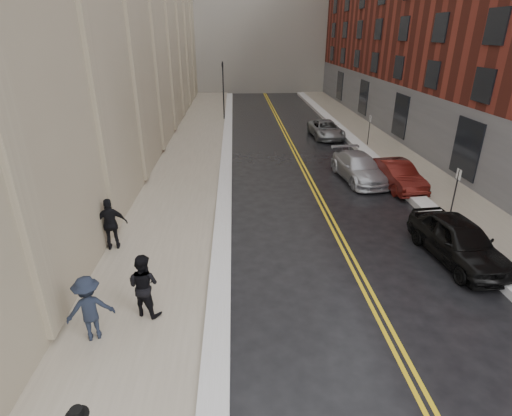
{
  "coord_description": "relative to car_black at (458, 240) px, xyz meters",
  "views": [
    {
      "loc": [
        -1.6,
        -7.67,
        7.54
      ],
      "look_at": [
        -0.89,
        5.79,
        1.6
      ],
      "focal_mm": 28.0,
      "sensor_mm": 36.0,
      "label": 1
    }
  ],
  "objects": [
    {
      "name": "ground",
      "position": [
        -6.25,
        -4.43,
        -0.77
      ],
      "size": [
        160.0,
        160.0,
        0.0
      ],
      "primitive_type": "plane",
      "color": "black",
      "rests_on": "ground"
    },
    {
      "name": "sidewalk_left",
      "position": [
        -10.75,
        11.57,
        -0.7
      ],
      "size": [
        4.0,
        64.0,
        0.15
      ],
      "primitive_type": "cube",
      "color": "gray",
      "rests_on": "ground"
    },
    {
      "name": "sidewalk_right",
      "position": [
        2.75,
        11.57,
        -0.7
      ],
      "size": [
        3.0,
        64.0,
        0.15
      ],
      "primitive_type": "cube",
      "color": "gray",
      "rests_on": "ground"
    },
    {
      "name": "lane_stripe_a",
      "position": [
        -3.87,
        11.57,
        -0.77
      ],
      "size": [
        0.12,
        64.0,
        0.01
      ],
      "primitive_type": "cube",
      "color": "gold",
      "rests_on": "ground"
    },
    {
      "name": "lane_stripe_b",
      "position": [
        -3.63,
        11.57,
        -0.77
      ],
      "size": [
        0.12,
        64.0,
        0.01
      ],
      "primitive_type": "cube",
      "color": "gold",
      "rests_on": "ground"
    },
    {
      "name": "snow_ridge_left",
      "position": [
        -8.45,
        11.57,
        -0.64
      ],
      "size": [
        0.7,
        60.8,
        0.26
      ],
      "primitive_type": "cube",
      "color": "white",
      "rests_on": "ground"
    },
    {
      "name": "snow_ridge_right",
      "position": [
        0.9,
        11.57,
        -0.62
      ],
      "size": [
        0.85,
        60.8,
        0.3
      ],
      "primitive_type": "cube",
      "color": "white",
      "rests_on": "ground"
    },
    {
      "name": "building_right",
      "position": [
        11.25,
        18.57,
        8.23
      ],
      "size": [
        14.0,
        50.0,
        18.0
      ],
      "primitive_type": "cube",
      "color": "maroon",
      "rests_on": "ground"
    },
    {
      "name": "traffic_signal",
      "position": [
        -8.85,
        25.57,
        2.31
      ],
      "size": [
        0.18,
        0.15,
        5.2
      ],
      "color": "black",
      "rests_on": "ground"
    },
    {
      "name": "parking_sign_near",
      "position": [
        1.65,
        3.57,
        0.58
      ],
      "size": [
        0.06,
        0.35,
        2.23
      ],
      "color": "black",
      "rests_on": "ground"
    },
    {
      "name": "parking_sign_far",
      "position": [
        1.65,
        15.57,
        0.58
      ],
      "size": [
        0.06,
        0.35,
        2.23
      ],
      "color": "black",
      "rests_on": "ground"
    },
    {
      "name": "car_black",
      "position": [
        0.0,
        0.0,
        0.0
      ],
      "size": [
        2.27,
        4.69,
        1.54
      ],
      "primitive_type": "imported",
      "rotation": [
        0.0,
        0.0,
        0.1
      ],
      "color": "black",
      "rests_on": "ground"
    },
    {
      "name": "car_maroon",
      "position": [
        0.55,
        7.35,
        -0.07
      ],
      "size": [
        2.04,
        4.42,
        1.4
      ],
      "primitive_type": "imported",
      "rotation": [
        0.0,
        0.0,
        0.13
      ],
      "color": "#4A110D",
      "rests_on": "ground"
    },
    {
      "name": "car_silver_near",
      "position": [
        -1.05,
        8.65,
        -0.06
      ],
      "size": [
        2.48,
        5.06,
        1.42
      ],
      "primitive_type": "imported",
      "rotation": [
        0.0,
        0.0,
        0.11
      ],
      "color": "#ADAFB5",
      "rests_on": "ground"
    },
    {
      "name": "car_silver_far",
      "position": [
        -0.79,
        18.46,
        -0.13
      ],
      "size": [
        2.35,
        4.73,
        1.29
      ],
      "primitive_type": "imported",
      "rotation": [
        0.0,
        0.0,
        0.05
      ],
      "color": "gray",
      "rests_on": "ground"
    },
    {
      "name": "pedestrian_a",
      "position": [
        -10.49,
        -2.66,
        0.33
      ],
      "size": [
        1.13,
        1.03,
        1.9
      ],
      "primitive_type": "imported",
      "rotation": [
        0.0,
        0.0,
        2.73
      ],
      "color": "black",
      "rests_on": "sidewalk_left"
    },
    {
      "name": "pedestrian_b",
      "position": [
        -11.68,
        -3.59,
        0.3
      ],
      "size": [
        1.34,
        1.03,
        1.84
      ],
      "primitive_type": "imported",
      "rotation": [
        0.0,
        0.0,
        3.47
      ],
      "color": "black",
      "rests_on": "sidewalk_left"
    },
    {
      "name": "pedestrian_c",
      "position": [
        -12.45,
        1.23,
        0.37
      ],
      "size": [
        1.24,
        0.73,
        1.98
      ],
      "primitive_type": "imported",
      "rotation": [
        0.0,
        0.0,
        3.37
      ],
      "color": "black",
      "rests_on": "sidewalk_left"
    }
  ]
}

